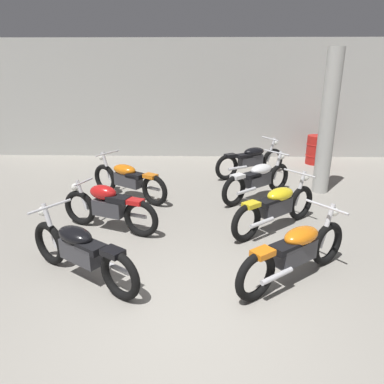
# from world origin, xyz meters

# --- Properties ---
(ground_plane) EXTENTS (60.00, 60.00, 0.00)m
(ground_plane) POSITION_xyz_m (0.00, 0.00, 0.00)
(ground_plane) COLOR gray
(back_wall) EXTENTS (13.01, 0.24, 3.60)m
(back_wall) POSITION_xyz_m (0.00, 8.28, 1.80)
(back_wall) COLOR #B2B2AD
(back_wall) RESTS_ON ground
(support_pillar) EXTENTS (0.36, 0.36, 3.20)m
(support_pillar) POSITION_xyz_m (2.98, 4.74, 1.60)
(support_pillar) COLOR #B2B2AD
(support_pillar) RESTS_ON ground
(motorcycle_left_row_0) EXTENTS (1.85, 1.32, 0.97)m
(motorcycle_left_row_0) POSITION_xyz_m (-1.47, 0.88, 0.45)
(motorcycle_left_row_0) COLOR black
(motorcycle_left_row_0) RESTS_ON ground
(motorcycle_left_row_1) EXTENTS (1.87, 0.83, 0.88)m
(motorcycle_left_row_1) POSITION_xyz_m (-1.47, 2.48, 0.46)
(motorcycle_left_row_1) COLOR black
(motorcycle_left_row_1) RESTS_ON ground
(motorcycle_left_row_2) EXTENTS (1.87, 1.28, 0.97)m
(motorcycle_left_row_2) POSITION_xyz_m (-1.45, 4.15, 0.45)
(motorcycle_left_row_2) COLOR black
(motorcycle_left_row_2) RESTS_ON ground
(motorcycle_right_row_0) EXTENTS (1.78, 1.42, 0.97)m
(motorcycle_right_row_0) POSITION_xyz_m (1.47, 0.93, 0.45)
(motorcycle_right_row_0) COLOR black
(motorcycle_right_row_0) RESTS_ON ground
(motorcycle_right_row_1) EXTENTS (1.74, 1.47, 0.97)m
(motorcycle_right_row_1) POSITION_xyz_m (1.52, 2.60, 0.45)
(motorcycle_right_row_1) COLOR black
(motorcycle_right_row_1) RESTS_ON ground
(motorcycle_right_row_2) EXTENTS (1.70, 1.51, 0.97)m
(motorcycle_right_row_2) POSITION_xyz_m (1.43, 4.24, 0.45)
(motorcycle_right_row_2) COLOR black
(motorcycle_right_row_2) RESTS_ON ground
(motorcycle_right_row_3) EXTENTS (1.95, 1.18, 0.97)m
(motorcycle_right_row_3) POSITION_xyz_m (1.50, 5.97, 0.45)
(motorcycle_right_row_3) COLOR black
(motorcycle_right_row_3) RESTS_ON ground
(oil_drum) EXTENTS (0.59, 0.59, 0.85)m
(oil_drum) POSITION_xyz_m (3.60, 7.31, 0.43)
(oil_drum) COLOR red
(oil_drum) RESTS_ON ground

